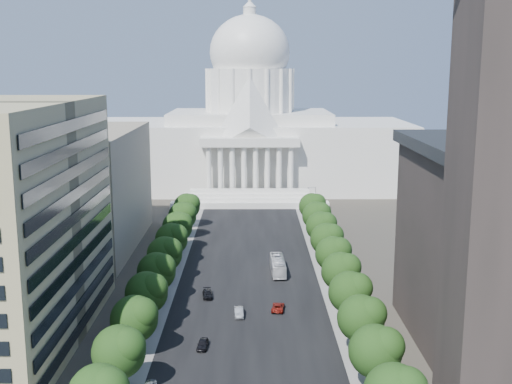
{
  "coord_description": "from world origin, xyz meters",
  "views": [
    {
      "loc": [
        0.69,
        -59.96,
        45.25
      ],
      "look_at": [
        1.64,
        83.94,
        17.34
      ],
      "focal_mm": 45.0,
      "sensor_mm": 36.0,
      "label": 1
    }
  ],
  "objects_px": {
    "car_dark_a": "(203,344)",
    "car_red": "(278,307)",
    "car_dark_b": "(207,294)",
    "city_bus": "(278,265)",
    "car_silver": "(239,312)"
  },
  "relations": [
    {
      "from": "city_bus",
      "to": "car_red",
      "type": "bearing_deg",
      "value": -94.02
    },
    {
      "from": "city_bus",
      "to": "car_dark_a",
      "type": "bearing_deg",
      "value": -111.28
    },
    {
      "from": "city_bus",
      "to": "car_dark_b",
      "type": "bearing_deg",
      "value": -135.15
    },
    {
      "from": "city_bus",
      "to": "car_silver",
      "type": "bearing_deg",
      "value": -109.74
    },
    {
      "from": "car_dark_a",
      "to": "car_silver",
      "type": "bearing_deg",
      "value": 71.6
    },
    {
      "from": "car_silver",
      "to": "car_dark_b",
      "type": "relative_size",
      "value": 0.98
    },
    {
      "from": "car_dark_a",
      "to": "car_dark_b",
      "type": "height_order",
      "value": "car_dark_a"
    },
    {
      "from": "car_silver",
      "to": "car_red",
      "type": "distance_m",
      "value": 7.88
    },
    {
      "from": "car_dark_b",
      "to": "city_bus",
      "type": "relative_size",
      "value": 0.38
    },
    {
      "from": "car_dark_b",
      "to": "city_bus",
      "type": "bearing_deg",
      "value": 40.19
    },
    {
      "from": "car_red",
      "to": "city_bus",
      "type": "bearing_deg",
      "value": -85.28
    },
    {
      "from": "car_dark_a",
      "to": "car_red",
      "type": "bearing_deg",
      "value": 55.7
    },
    {
      "from": "car_dark_b",
      "to": "car_red",
      "type": "bearing_deg",
      "value": -33.59
    },
    {
      "from": "car_dark_a",
      "to": "city_bus",
      "type": "xyz_separation_m",
      "value": [
        13.93,
        39.37,
        1.01
      ]
    },
    {
      "from": "car_silver",
      "to": "car_red",
      "type": "bearing_deg",
      "value": 17.07
    }
  ]
}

